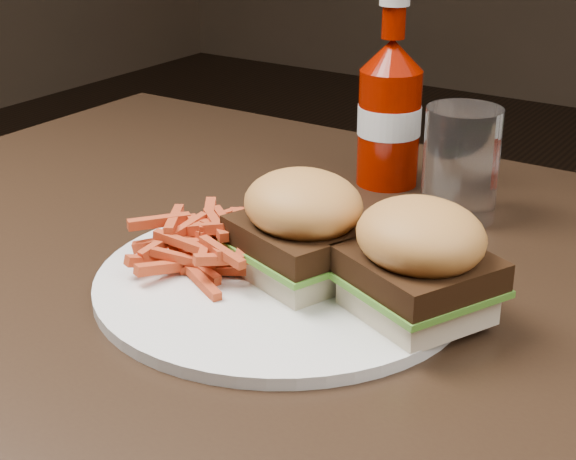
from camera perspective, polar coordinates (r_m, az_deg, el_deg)
The scene contains 7 objects.
dining_table at distance 0.78m, azimuth 3.88°, elevation -4.86°, with size 1.20×0.80×0.04m, color black.
plate at distance 0.76m, azimuth -0.42°, elevation -3.37°, with size 0.32×0.32×0.01m, color white.
sandwich_half_a at distance 0.75m, azimuth 0.96°, elevation -2.23°, with size 0.09×0.09×0.02m, color beige.
sandwich_half_b at distance 0.70m, azimuth 8.31°, elevation -4.53°, with size 0.09×0.09×0.02m, color #F9E7BC.
fries_pile at distance 0.78m, azimuth -4.75°, elevation -0.54°, with size 0.11×0.11×0.05m, color #C44818, non-canonical shape.
ketchup_bottle at distance 0.99m, azimuth 6.52°, elevation 6.33°, with size 0.07×0.07×0.14m, color #7F0D00.
tumbler at distance 0.90m, azimuth 11.10°, elevation 4.09°, with size 0.08×0.08×0.12m, color white.
Camera 1 is at (0.33, -0.60, 1.09)m, focal length 55.00 mm.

